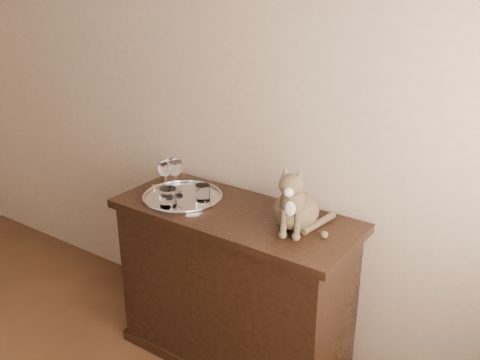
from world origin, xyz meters
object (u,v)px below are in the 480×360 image
object	(u,v)px
sideboard	(235,288)
wine_glass_d	(175,177)
wine_glass_c	(166,177)
tumbler_c	(203,193)
tumbler_b	(168,197)
wine_glass_a	(176,174)
cat	(297,194)
tray	(183,198)

from	to	relation	value
sideboard	wine_glass_d	bearing A→B (deg)	-174.31
sideboard	wine_glass_c	world-z (taller)	wine_glass_c
sideboard	tumbler_c	size ratio (longest dim) A/B	14.76
wine_glass_c	tumbler_b	bearing A→B (deg)	-44.07
tumbler_b	sideboard	bearing A→B (deg)	27.03
wine_glass_a	cat	world-z (taller)	cat
wine_glass_a	tumbler_b	xyz separation A→B (m)	(0.09, -0.17, -0.04)
wine_glass_d	cat	size ratio (longest dim) A/B	0.66
wine_glass_a	tumbler_c	size ratio (longest dim) A/B	2.21
tray	wine_glass_d	distance (m)	0.11
tray	tumbler_c	bearing A→B (deg)	12.14
tray	tumbler_c	world-z (taller)	tumbler_c
tray	wine_glass_a	bearing A→B (deg)	150.90
tray	cat	distance (m)	0.64
tray	cat	xyz separation A→B (m)	(0.61, 0.05, 0.15)
wine_glass_d	tumbler_c	distance (m)	0.16
wine_glass_c	tumbler_c	world-z (taller)	wine_glass_c
wine_glass_d	tray	bearing A→B (deg)	21.56
sideboard	tumbler_c	bearing A→B (deg)	179.04
sideboard	tray	bearing A→B (deg)	-176.06
wine_glass_a	wine_glass_d	distance (m)	0.07
tray	cat	bearing A→B (deg)	4.52
tray	tumbler_b	xyz separation A→B (m)	(0.02, -0.12, 0.05)
sideboard	cat	bearing A→B (deg)	5.07
wine_glass_c	wine_glass_d	distance (m)	0.05
wine_glass_a	cat	xyz separation A→B (m)	(0.69, 0.01, 0.06)
tumbler_b	cat	distance (m)	0.63
wine_glass_a	wine_glass_c	distance (m)	0.08
sideboard	cat	world-z (taller)	cat
wine_glass_a	wine_glass_d	bearing A→B (deg)	-50.07
tumbler_c	wine_glass_d	bearing A→B (deg)	-165.71
wine_glass_a	tumbler_b	world-z (taller)	wine_glass_a
wine_glass_c	cat	xyz separation A→B (m)	(0.69, 0.08, 0.05)
sideboard	cat	xyz separation A→B (m)	(0.31, 0.03, 0.58)
sideboard	tumbler_b	world-z (taller)	tumbler_b
tray	tumbler_b	bearing A→B (deg)	-82.38
tray	wine_glass_d	size ratio (longest dim) A/B	1.91
tray	tumbler_c	xyz separation A→B (m)	(0.11, 0.02, 0.04)
tumbler_b	cat	bearing A→B (deg)	16.17
sideboard	wine_glass_d	xyz separation A→B (m)	(-0.33, -0.03, 0.54)
wine_glass_a	tumbler_c	bearing A→B (deg)	-5.87
sideboard	tray	size ratio (longest dim) A/B	3.00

